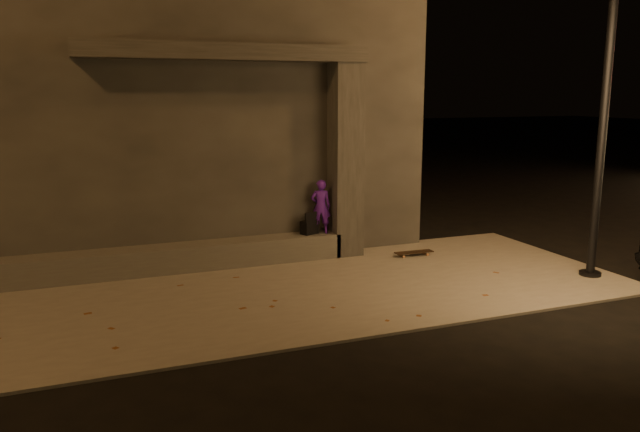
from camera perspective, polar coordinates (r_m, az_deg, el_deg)
name	(u,v)px	position (r m, az deg, el deg)	size (l,w,h in m)	color
ground	(340,337)	(8.20, 1.85, -11.01)	(120.00, 120.00, 0.00)	black
sidewalk	(290,291)	(9.95, -2.71, -6.83)	(11.00, 4.40, 0.04)	slate
building	(176,116)	(13.62, -13.02, 8.86)	(9.00, 5.10, 5.22)	#33302E
ledge	(177,258)	(11.19, -12.94, -3.75)	(6.00, 0.55, 0.45)	#55524D
column	(345,161)	(11.78, 2.34, 5.06)	(0.55, 0.55, 3.60)	#33302E
canopy	(227,52)	(11.08, -8.52, 14.61)	(5.00, 0.70, 0.28)	#33302E
skateboarder	(321,206)	(11.71, 0.07, 0.88)	(0.37, 0.24, 1.02)	#571AAE
backpack	(309,226)	(11.70, -0.99, -0.94)	(0.36, 0.29, 0.43)	black
skateboard	(414,252)	(12.03, 8.59, -3.31)	(0.76, 0.23, 0.08)	black
street_lamp_0	(613,14)	(11.30, 25.20, 16.34)	(0.36, 0.36, 7.63)	black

